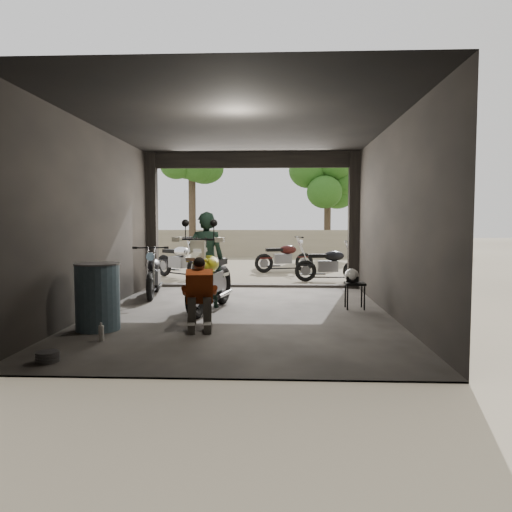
# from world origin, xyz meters

# --- Properties ---
(ground) EXTENTS (80.00, 80.00, 0.00)m
(ground) POSITION_xyz_m (0.00, 0.00, 0.00)
(ground) COLOR #7A6D56
(ground) RESTS_ON ground
(garage) EXTENTS (7.00, 7.13, 3.20)m
(garage) POSITION_xyz_m (0.00, 0.55, 1.28)
(garage) COLOR #2D2B28
(garage) RESTS_ON ground
(boundary_wall) EXTENTS (18.00, 0.30, 1.20)m
(boundary_wall) POSITION_xyz_m (0.00, 14.00, 0.60)
(boundary_wall) COLOR gray
(boundary_wall) RESTS_ON ground
(tree_left) EXTENTS (2.20, 2.20, 5.60)m
(tree_left) POSITION_xyz_m (-3.00, 12.50, 3.99)
(tree_left) COLOR #382B1E
(tree_left) RESTS_ON ground
(tree_right) EXTENTS (2.20, 2.20, 5.00)m
(tree_right) POSITION_xyz_m (2.80, 14.00, 3.56)
(tree_right) COLOR #382B1E
(tree_right) RESTS_ON ground
(main_bike) EXTENTS (1.17, 2.13, 1.34)m
(main_bike) POSITION_xyz_m (-0.57, 0.32, 0.67)
(main_bike) COLOR beige
(main_bike) RESTS_ON ground
(left_bike) EXTENTS (0.88, 1.68, 1.08)m
(left_bike) POSITION_xyz_m (-2.00, 1.95, 0.54)
(left_bike) COLOR black
(left_bike) RESTS_ON ground
(outside_bike_a) EXTENTS (1.79, 1.67, 1.18)m
(outside_bike_a) POSITION_xyz_m (-2.15, 5.38, 0.59)
(outside_bike_a) COLOR black
(outside_bike_a) RESTS_ON ground
(outside_bike_b) EXTENTS (1.78, 1.12, 1.12)m
(outside_bike_b) POSITION_xyz_m (0.81, 7.13, 0.56)
(outside_bike_b) COLOR #360F0D
(outside_bike_b) RESTS_ON ground
(outside_bike_c) EXTENTS (1.62, 0.71, 1.08)m
(outside_bike_c) POSITION_xyz_m (1.98, 4.75, 0.54)
(outside_bike_c) COLOR black
(outside_bike_c) RESTS_ON ground
(rider) EXTENTS (0.65, 0.44, 1.76)m
(rider) POSITION_xyz_m (-0.68, 0.62, 0.88)
(rider) COLOR black
(rider) RESTS_ON ground
(mechanic) EXTENTS (0.62, 0.78, 1.02)m
(mechanic) POSITION_xyz_m (-0.51, -1.26, 0.51)
(mechanic) COLOR #A84016
(mechanic) RESTS_ON ground
(stool) EXTENTS (0.36, 0.36, 0.49)m
(stool) POSITION_xyz_m (2.00, 0.57, 0.42)
(stool) COLOR black
(stool) RESTS_ON ground
(helmet) EXTENTS (0.27, 0.28, 0.25)m
(helmet) POSITION_xyz_m (1.94, 0.60, 0.62)
(helmet) COLOR silver
(helmet) RESTS_ON stool
(oil_drum) EXTENTS (0.79, 0.79, 0.98)m
(oil_drum) POSITION_xyz_m (-1.98, -1.34, 0.49)
(oil_drum) COLOR #3C5565
(oil_drum) RESTS_ON ground
(sign_post) EXTENTS (0.86, 0.08, 2.57)m
(sign_post) POSITION_xyz_m (3.84, 4.52, 1.75)
(sign_post) COLOR black
(sign_post) RESTS_ON ground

